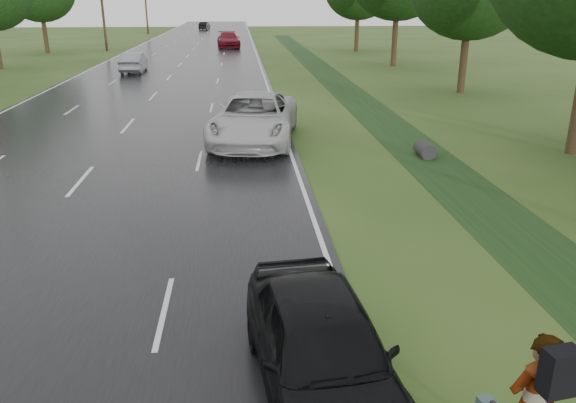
# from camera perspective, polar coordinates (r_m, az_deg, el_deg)

# --- Properties ---
(road) EXTENTS (14.00, 180.00, 0.04)m
(road) POSITION_cam_1_polar(r_m,az_deg,el_deg) (54.44, -10.42, 14.03)
(road) COLOR black
(road) RESTS_ON ground
(edge_stripe_east) EXTENTS (0.12, 180.00, 0.01)m
(edge_stripe_east) POSITION_cam_1_polar(r_m,az_deg,el_deg) (54.24, -3.09, 14.32)
(edge_stripe_east) COLOR silver
(edge_stripe_east) RESTS_ON road
(edge_stripe_west) EXTENTS (0.12, 180.00, 0.01)m
(edge_stripe_west) POSITION_cam_1_polar(r_m,az_deg,el_deg) (55.46, -17.58, 13.58)
(edge_stripe_west) COLOR silver
(edge_stripe_west) RESTS_ON road
(center_line) EXTENTS (0.12, 180.00, 0.01)m
(center_line) POSITION_cam_1_polar(r_m,az_deg,el_deg) (54.43, -10.43, 14.05)
(center_line) COLOR silver
(center_line) RESTS_ON road
(drainage_ditch) EXTENTS (2.20, 120.00, 0.56)m
(drainage_ditch) POSITION_cam_1_polar(r_m,az_deg,el_deg) (28.91, 8.35, 9.17)
(drainage_ditch) COLOR #163213
(drainage_ditch) RESTS_ON ground
(utility_pole_far) EXTENTS (1.60, 0.26, 10.00)m
(utility_pole_far) POSITION_cam_1_polar(r_m,az_deg,el_deg) (65.50, -18.41, 18.88)
(utility_pole_far) COLOR #3C2518
(utility_pole_far) RESTS_ON ground
(white_pickup) EXTENTS (4.00, 6.97, 1.83)m
(white_pickup) POSITION_cam_1_polar(r_m,az_deg,el_deg) (22.02, -3.45, 8.43)
(white_pickup) COLOR beige
(white_pickup) RESTS_ON road
(dark_sedan) EXTENTS (2.24, 4.63, 1.52)m
(dark_sedan) POSITION_cam_1_polar(r_m,az_deg,el_deg) (7.99, 3.50, -14.65)
(dark_sedan) COLOR black
(dark_sedan) RESTS_ON road
(silver_sedan) EXTENTS (1.56, 4.44, 1.46)m
(silver_sedan) POSITION_cam_1_polar(r_m,az_deg,el_deg) (45.28, -15.40, 13.47)
(silver_sedan) COLOR #9C9FA4
(silver_sedan) RESTS_ON road
(far_car_red) EXTENTS (2.85, 6.05, 1.71)m
(far_car_red) POSITION_cam_1_polar(r_m,az_deg,el_deg) (66.68, -6.07, 16.02)
(far_car_red) COLOR maroon
(far_car_red) RESTS_ON road
(far_car_dark) EXTENTS (1.93, 4.18, 1.33)m
(far_car_dark) POSITION_cam_1_polar(r_m,az_deg,el_deg) (106.68, -8.48, 17.25)
(far_car_dark) COLOR black
(far_car_dark) RESTS_ON road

